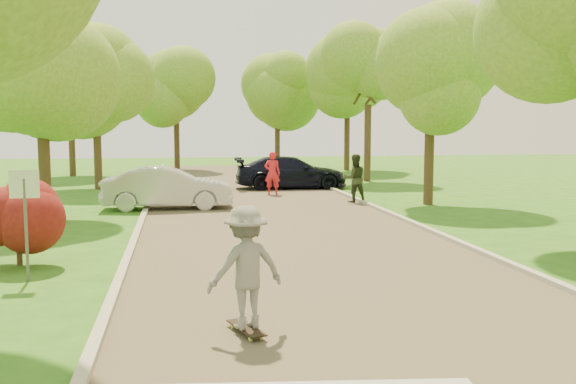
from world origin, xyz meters
TOP-DOWN VIEW (x-y plane):
  - ground at (0.00, 0.00)m, footprint 100.00×100.00m
  - road at (0.00, 8.00)m, footprint 8.00×60.00m
  - curb_left at (-4.05, 8.00)m, footprint 0.18×60.00m
  - curb_right at (4.05, 8.00)m, footprint 0.18×60.00m
  - street_sign at (-5.80, 4.00)m, footprint 0.55×0.06m
  - red_shrub at (-6.30, 5.50)m, footprint 1.70×1.70m
  - tree_l_midb at (-6.81, 12.00)m, footprint 4.30×4.20m
  - tree_l_far at (-6.39, 22.00)m, footprint 4.92×4.80m
  - tree_r_midb at (6.60, 14.00)m, footprint 4.51×4.40m
  - tree_r_far at (7.23, 24.00)m, footprint 5.33×5.20m
  - tree_bg_a at (-8.78, 30.00)m, footprint 5.12×5.00m
  - tree_bg_b at (8.22, 32.00)m, footprint 5.12×5.00m
  - tree_bg_c at (-2.79, 34.00)m, footprint 4.92×4.80m
  - tree_bg_d at (4.22, 36.00)m, footprint 5.12×5.00m
  - silver_sedan at (-3.30, 14.34)m, footprint 4.64×1.73m
  - dark_sedan at (2.30, 20.76)m, footprint 5.28×2.26m
  - longboard at (-1.96, 0.12)m, footprint 0.52×0.94m
  - skateboarder at (-1.96, 0.12)m, footprint 1.29×0.98m
  - person_striped at (1.06, 18.25)m, footprint 0.77×0.60m
  - person_olive at (3.80, 15.02)m, footprint 0.93×0.74m

SIDE VIEW (x-z plane):
  - ground at x=0.00m, z-range 0.00..0.00m
  - road at x=0.00m, z-range 0.00..0.01m
  - curb_left at x=-4.05m, z-range 0.00..0.12m
  - curb_right at x=4.05m, z-range 0.00..0.12m
  - longboard at x=-1.96m, z-range 0.05..0.15m
  - dark_sedan at x=2.30m, z-range 0.00..1.51m
  - silver_sedan at x=-3.30m, z-range 0.00..1.51m
  - person_striped at x=1.06m, z-range 0.00..1.86m
  - person_olive at x=3.80m, z-range 0.00..1.88m
  - skateboarder at x=-1.96m, z-range 0.12..1.88m
  - red_shrub at x=-6.30m, z-range 0.12..2.07m
  - street_sign at x=-5.80m, z-range 0.48..2.65m
  - tree_l_midb at x=-6.81m, z-range 1.28..7.89m
  - tree_r_midb at x=6.60m, z-range 1.38..8.38m
  - tree_bg_c at x=-2.79m, z-range 1.35..8.69m
  - tree_bg_a at x=-8.78m, z-range 1.45..9.18m
  - tree_bg_d at x=4.22m, z-range 1.45..9.18m
  - tree_l_far at x=-6.39m, z-range 1.57..9.36m
  - tree_bg_b at x=8.22m, z-range 1.56..9.51m
  - tree_r_far at x=7.23m, z-range 1.66..10.00m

